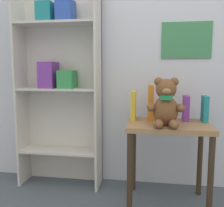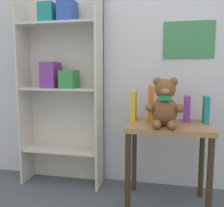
# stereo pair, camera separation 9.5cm
# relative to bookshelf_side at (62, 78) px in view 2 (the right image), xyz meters

# --- Properties ---
(wall_back) EXTENTS (4.80, 0.07, 2.50)m
(wall_back) POSITION_rel_bookshelf_side_xyz_m (0.81, 0.13, 0.33)
(wall_back) COLOR silver
(wall_back) RESTS_ON ground_plane
(bookshelf_side) EXTENTS (0.70, 0.24, 1.67)m
(bookshelf_side) POSITION_rel_bookshelf_side_xyz_m (0.00, 0.00, 0.00)
(bookshelf_side) COLOR beige
(bookshelf_side) RESTS_ON ground_plane
(display_table) EXTENTS (0.59, 0.42, 0.62)m
(display_table) POSITION_rel_bookshelf_side_xyz_m (0.90, -0.24, -0.42)
(display_table) COLOR #9E754C
(display_table) RESTS_ON ground_plane
(teddy_bear) EXTENTS (0.25, 0.23, 0.33)m
(teddy_bear) POSITION_rel_bookshelf_side_xyz_m (0.87, -0.34, -0.16)
(teddy_bear) COLOR brown
(teddy_bear) RESTS_ON display_table
(book_standing_yellow) EXTENTS (0.04, 0.15, 0.22)m
(book_standing_yellow) POSITION_rel_bookshelf_side_xyz_m (0.64, -0.13, -0.20)
(book_standing_yellow) COLOR gold
(book_standing_yellow) RESTS_ON display_table
(book_standing_orange) EXTENTS (0.04, 0.14, 0.27)m
(book_standing_orange) POSITION_rel_bookshelf_side_xyz_m (0.77, -0.14, -0.18)
(book_standing_orange) COLOR orange
(book_standing_orange) RESTS_ON display_table
(book_standing_red) EXTENTS (0.03, 0.11, 0.24)m
(book_standing_red) POSITION_rel_bookshelf_side_xyz_m (0.90, -0.14, -0.19)
(book_standing_red) COLOR red
(book_standing_red) RESTS_ON display_table
(book_standing_purple) EXTENTS (0.05, 0.14, 0.19)m
(book_standing_purple) POSITION_rel_bookshelf_side_xyz_m (1.03, -0.12, -0.21)
(book_standing_purple) COLOR purple
(book_standing_purple) RESTS_ON display_table
(book_standing_teal) EXTENTS (0.04, 0.13, 0.19)m
(book_standing_teal) POSITION_rel_bookshelf_side_xyz_m (1.17, -0.15, -0.21)
(book_standing_teal) COLOR teal
(book_standing_teal) RESTS_ON display_table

